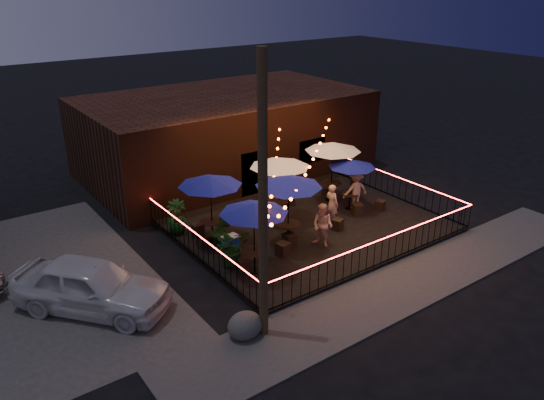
{
  "coord_description": "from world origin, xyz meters",
  "views": [
    {
      "loc": [
        -12.52,
        -12.89,
        9.49
      ],
      "look_at": [
        -1.28,
        2.72,
        1.32
      ],
      "focal_mm": 35.0,
      "sensor_mm": 36.0,
      "label": 1
    }
  ],
  "objects": [
    {
      "name": "bistro_chair_7",
      "position": [
        0.65,
        4.03,
        0.35
      ],
      "size": [
        0.34,
        0.34,
        0.4
      ],
      "primitive_type": "cube",
      "rotation": [
        0.0,
        0.0,
        3.15
      ],
      "color": "black",
      "rests_on": "patio"
    },
    {
      "name": "bistro_chair_8",
      "position": [
        2.34,
        1.58,
        0.39
      ],
      "size": [
        0.53,
        0.53,
        0.48
      ],
      "primitive_type": "cube",
      "rotation": [
        0.0,
        0.0,
        -0.37
      ],
      "color": "black",
      "rests_on": "patio"
    },
    {
      "name": "cooler",
      "position": [
        -3.86,
        1.68,
        0.54
      ],
      "size": [
        0.62,
        0.47,
        0.77
      ],
      "rotation": [
        0.0,
        0.0,
        0.1
      ],
      "color": "#1A47B1",
      "rests_on": "patio"
    },
    {
      "name": "cafe_table_3",
      "position": [
        -0.58,
        3.17,
        2.59
      ],
      "size": [
        3.16,
        3.16,
        2.67
      ],
      "rotation": [
        0.0,
        0.0,
        0.39
      ],
      "color": "black",
      "rests_on": "patio"
    },
    {
      "name": "bistro_chair_2",
      "position": [
        -4.06,
        3.77,
        0.39
      ],
      "size": [
        0.43,
        0.43,
        0.48
      ],
      "primitive_type": "cube",
      "rotation": [
        0.0,
        0.0,
        -0.06
      ],
      "color": "black",
      "rests_on": "patio"
    },
    {
      "name": "potted_shrub_b",
      "position": [
        -3.82,
        2.35,
        0.89
      ],
      "size": [
        1.02,
        0.94,
        1.49
      ],
      "primitive_type": "imported",
      "rotation": [
        0.0,
        0.0,
        -0.42
      ],
      "color": "#144114",
      "rests_on": "patio"
    },
    {
      "name": "potted_shrub_c",
      "position": [
        -4.6,
        4.46,
        0.82
      ],
      "size": [
        0.87,
        0.87,
        1.34
      ],
      "primitive_type": "imported",
      "rotation": [
        0.0,
        0.0,
        -0.18
      ],
      "color": "#1A380D",
      "rests_on": "patio"
    },
    {
      "name": "brick_building",
      "position": [
        1.0,
        9.99,
        2.0
      ],
      "size": [
        14.0,
        8.0,
        4.0
      ],
      "color": "#36190E",
      "rests_on": "ground"
    },
    {
      "name": "potted_shrub_a",
      "position": [
        -4.15,
        1.14,
        0.81
      ],
      "size": [
        1.26,
        1.11,
        1.32
      ],
      "primitive_type": "imported",
      "rotation": [
        0.0,
        0.0,
        -0.07
      ],
      "color": "#1A390D",
      "rests_on": "patio"
    },
    {
      "name": "fence_left",
      "position": [
        -5.0,
        2.0,
        0.66
      ],
      "size": [
        0.04,
        8.0,
        1.04
      ],
      "rotation": [
        0.0,
        0.0,
        1.57
      ],
      "color": "black",
      "rests_on": "patio"
    },
    {
      "name": "cafe_table_4",
      "position": [
        2.52,
        2.23,
        2.18
      ],
      "size": [
        2.22,
        2.22,
        2.23
      ],
      "rotation": [
        0.0,
        0.0,
        -0.1
      ],
      "color": "black",
      "rests_on": "patio"
    },
    {
      "name": "festoon_lights",
      "position": [
        -1.01,
        1.7,
        2.52
      ],
      "size": [
        10.02,
        8.72,
        1.32
      ],
      "color": "#F93F07",
      "rests_on": "ground"
    },
    {
      "name": "cafe_table_1",
      "position": [
        -3.8,
        3.1,
        2.54
      ],
      "size": [
        3.14,
        3.14,
        2.62
      ],
      "rotation": [
        0.0,
        0.0,
        -0.41
      ],
      "color": "black",
      "rests_on": "patio"
    },
    {
      "name": "fence_front",
      "position": [
        0.0,
        -2.0,
        0.66
      ],
      "size": [
        10.0,
        0.04,
        1.04
      ],
      "color": "black",
      "rests_on": "patio"
    },
    {
      "name": "cafe_table_2",
      "position": [
        -1.66,
        1.17,
        2.63
      ],
      "size": [
        2.49,
        2.49,
        2.71
      ],
      "rotation": [
        0.0,
        0.0,
        0.01
      ],
      "color": "black",
      "rests_on": "patio"
    },
    {
      "name": "cafe_table_0",
      "position": [
        -3.8,
        0.23,
        2.48
      ],
      "size": [
        2.93,
        2.93,
        2.55
      ],
      "rotation": [
        0.0,
        0.0,
        0.32
      ],
      "color": "black",
      "rests_on": "patio"
    },
    {
      "name": "patio",
      "position": [
        0.0,
        2.0,
        0.07
      ],
      "size": [
        10.0,
        8.0,
        0.15
      ],
      "primitive_type": "cube",
      "color": "black",
      "rests_on": "ground"
    },
    {
      "name": "patron_a",
      "position": [
        0.88,
        1.58,
        0.99
      ],
      "size": [
        0.48,
        0.66,
        1.68
      ],
      "primitive_type": "imported",
      "rotation": [
        0.0,
        0.0,
        1.7
      ],
      "color": "#DEAC98",
      "rests_on": "patio"
    },
    {
      "name": "bistro_chair_11",
      "position": [
        4.47,
        3.87,
        0.37
      ],
      "size": [
        0.49,
        0.49,
        0.44
      ],
      "primitive_type": "cube",
      "rotation": [
        0.0,
        0.0,
        3.55
      ],
      "color": "black",
      "rests_on": "patio"
    },
    {
      "name": "bistro_chair_4",
      "position": [
        -1.74,
        0.96,
        0.41
      ],
      "size": [
        0.44,
        0.44,
        0.52
      ],
      "primitive_type": "cube",
      "rotation": [
        0.0,
        0.0,
        0.0
      ],
      "color": "black",
      "rests_on": "patio"
    },
    {
      "name": "bistro_chair_9",
      "position": [
        3.48,
        1.35,
        0.36
      ],
      "size": [
        0.44,
        0.44,
        0.42
      ],
      "primitive_type": "cube",
      "rotation": [
        0.0,
        0.0,
        3.42
      ],
      "color": "black",
      "rests_on": "patio"
    },
    {
      "name": "sidewalk",
      "position": [
        0.0,
        -3.25,
        0.03
      ],
      "size": [
        18.0,
        2.5,
        0.05
      ],
      "primitive_type": "cube",
      "color": "#3F3C3A",
      "rests_on": "ground"
    },
    {
      "name": "bistro_chair_0",
      "position": [
        -4.08,
        0.43,
        0.36
      ],
      "size": [
        0.43,
        0.43,
        0.43
      ],
      "primitive_type": "cube",
      "rotation": [
        0.0,
        0.0,
        -0.21
      ],
      "color": "black",
      "rests_on": "patio"
    },
    {
      "name": "bistro_chair_6",
      "position": [
        -0.91,
        3.83,
        0.37
      ],
      "size": [
        0.42,
        0.42,
        0.45
      ],
      "primitive_type": "cube",
      "rotation": [
        0.0,
        0.0,
        0.13
      ],
      "color": "black",
      "rests_on": "patio"
    },
    {
      "name": "utility_pole",
      "position": [
        -5.4,
        -2.6,
        4.0
      ],
      "size": [
        0.26,
        0.26,
        8.0
      ],
      "primitive_type": "cylinder",
      "color": "#392417",
      "rests_on": "ground"
    },
    {
      "name": "cafe_table_5",
      "position": [
        2.5,
        3.43,
        2.61
      ],
      "size": [
        2.45,
        2.45,
        2.7
      ],
      "rotation": [
        0.0,
        0.0,
        -0.0
      ],
      "color": "black",
      "rests_on": "patio"
    },
    {
      "name": "boulder",
      "position": [
        -5.91,
        -2.4,
        0.38
      ],
      "size": [
        1.16,
        1.06,
        0.75
      ],
      "primitive_type": "ellipsoid",
      "rotation": [
        0.0,
        0.0,
        -0.3
      ],
      "color": "#44433F",
      "rests_on": "ground"
    },
    {
      "name": "patron_b",
      "position": [
        -0.72,
        0.3,
        0.99
      ],
      "size": [
        0.88,
        0.99,
        1.68
      ],
      "primitive_type": "imported",
      "rotation": [
        0.0,
        0.0,
        -1.21
      ],
      "color": "tan",
      "rests_on": "patio"
    },
    {
      "name": "ground",
      "position": [
        0.0,
        0.0,
        0.0
      ],
      "size": [
        110.0,
        110.0,
        0.0
      ],
      "primitive_type": "plane",
      "color": "black",
      "rests_on": "ground"
    },
    {
      "name": "bistro_chair_5",
      "position": [
        0.68,
        0.99,
        0.37
      ],
      "size": [
        0.47,
        0.47,
        0.44
      ],
      "primitive_type": "cube",
      "rotation": [
        0.0,
        0.0,
        3.44
      ],
      "color": "black",
      "rests_on": "patio"
    },
    {
      "name": "car_white",
      "position": [
        -8.94,
        1.47,
        0.83
      ],
      "size": [
        4.61,
        4.99,
        1.66
      ],
      "primitive_type": "imported",
      "rotation": [
        0.0,
        0.0,
        0.69
      ],
      "color": "silver",
      "rests_on": "ground"
    },
    {
      "name": "fence_right",
      "position": [
        5.0,
        2.0,
        0.66
      ],
      "size": [
        0.04,
        8.0,
        1.04
      ],
      "rotation": [
        0.0,
        0.0,
        1.57
      ],
      "color": "black",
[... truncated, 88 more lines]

